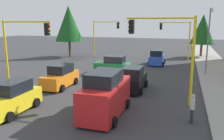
# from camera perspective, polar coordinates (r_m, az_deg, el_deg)

# --- Properties ---
(ground_plane) EXTENTS (120.00, 120.00, 0.00)m
(ground_plane) POSITION_cam_1_polar(r_m,az_deg,el_deg) (23.63, -0.10, -1.93)
(ground_plane) COLOR #353538
(sidewalk_kerb) EXTENTS (80.00, 4.00, 0.15)m
(sidewalk_kerb) POSITION_cam_1_polar(r_m,az_deg,el_deg) (27.67, 24.51, -0.82)
(sidewalk_kerb) COLOR gray
(sidewalk_kerb) RESTS_ON ground
(lane_arrow_near) EXTENTS (2.40, 1.10, 1.10)m
(lane_arrow_near) POSITION_cam_1_polar(r_m,az_deg,el_deg) (15.42, -24.85, -10.65)
(lane_arrow_near) COLOR silver
(lane_arrow_near) RESTS_ON ground
(traffic_signal_near_left) EXTENTS (0.36, 4.59, 6.00)m
(traffic_signal_near_left) POSITION_cam_1_polar(r_m,az_deg,el_deg) (15.98, 13.23, 6.54)
(traffic_signal_near_left) COLOR yellow
(traffic_signal_near_left) RESTS_ON ground
(traffic_signal_near_right) EXTENTS (0.36, 4.59, 5.76)m
(traffic_signal_near_right) POSITION_cam_1_polar(r_m,az_deg,el_deg) (20.36, -21.14, 6.69)
(traffic_signal_near_right) COLOR yellow
(traffic_signal_near_right) RESTS_ON ground
(traffic_signal_far_left) EXTENTS (0.36, 4.59, 5.67)m
(traffic_signal_far_left) POSITION_cam_1_polar(r_m,az_deg,el_deg) (35.93, 15.69, 8.81)
(traffic_signal_far_left) COLOR yellow
(traffic_signal_far_left) RESTS_ON ground
(traffic_signal_far_right) EXTENTS (0.36, 4.59, 5.76)m
(traffic_signal_far_right) POSITION_cam_1_polar(r_m,az_deg,el_deg) (38.08, -1.94, 9.47)
(traffic_signal_far_right) COLOR yellow
(traffic_signal_far_right) RESTS_ON ground
(street_lamp_curbside) EXTENTS (2.15, 0.28, 7.00)m
(street_lamp_curbside) POSITION_cam_1_polar(r_m,az_deg,el_deg) (25.62, 22.77, 8.07)
(street_lamp_curbside) COLOR slate
(street_lamp_curbside) RESTS_ON ground
(tree_roadside_far) EXTENTS (3.74, 3.74, 6.81)m
(tree_roadside_far) POSITION_cam_1_polar(r_m,az_deg,el_deg) (39.98, 21.47, 9.34)
(tree_roadside_far) COLOR brown
(tree_roadside_far) RESTS_ON ground
(tree_opposite_side) EXTENTS (4.44, 4.44, 8.13)m
(tree_opposite_side) POSITION_cam_1_polar(r_m,az_deg,el_deg) (38.34, -10.60, 11.19)
(tree_opposite_side) COLOR brown
(tree_opposite_side) RESTS_ON ground
(delivery_van_red) EXTENTS (4.80, 2.22, 2.77)m
(delivery_van_red) POSITION_cam_1_polar(r_m,az_deg,el_deg) (14.01, -1.61, -6.18)
(delivery_van_red) COLOR red
(delivery_van_red) RESTS_ON ground
(car_black) EXTENTS (3.97, 2.08, 1.98)m
(car_black) POSITION_cam_1_polar(r_m,az_deg,el_deg) (19.33, 5.14, -2.35)
(car_black) COLOR black
(car_black) RESTS_ON ground
(car_green) EXTENTS (2.08, 3.98, 1.98)m
(car_green) POSITION_cam_1_polar(r_m,az_deg,el_deg) (25.42, 0.38, 1.12)
(car_green) COLOR #1E7238
(car_green) RESTS_ON ground
(car_orange) EXTENTS (4.03, 1.99, 1.98)m
(car_orange) POSITION_cam_1_polar(r_m,az_deg,el_deg) (20.69, -12.60, -1.65)
(car_orange) COLOR orange
(car_orange) RESTS_ON ground
(car_yellow) EXTENTS (4.05, 1.94, 1.98)m
(car_yellow) POSITION_cam_1_polar(r_m,az_deg,el_deg) (15.90, -23.34, -6.43)
(car_yellow) COLOR yellow
(car_yellow) RESTS_ON ground
(car_blue) EXTENTS (3.74, 2.04, 1.98)m
(car_blue) POSITION_cam_1_polar(r_m,az_deg,el_deg) (31.25, 11.00, 2.90)
(car_blue) COLOR blue
(car_blue) RESTS_ON ground
(pedestrian_crossing) EXTENTS (0.40, 0.24, 1.70)m
(pedestrian_crossing) POSITION_cam_1_polar(r_m,az_deg,el_deg) (13.80, 19.17, -8.77)
(pedestrian_crossing) COLOR #262638
(pedestrian_crossing) RESTS_ON ground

